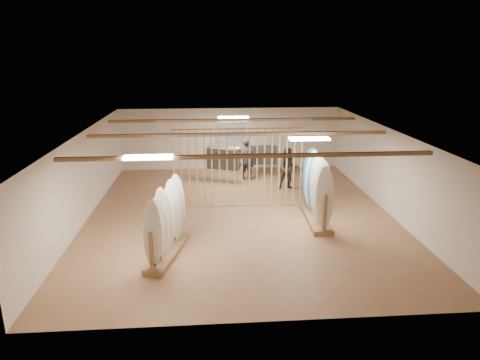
{
  "coord_description": "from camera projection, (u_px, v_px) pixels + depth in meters",
  "views": [
    {
      "loc": [
        -1.02,
        -13.38,
        5.21
      ],
      "look_at": [
        0.0,
        0.0,
        1.2
      ],
      "focal_mm": 32.0,
      "sensor_mm": 36.0,
      "label": 1
    }
  ],
  "objects": [
    {
      "name": "wall_back",
      "position": [
        230.0,
        139.0,
        19.68
      ],
      "size": [
        12.0,
        0.0,
        12.0
      ],
      "primitive_type": "plane",
      "rotation": [
        1.57,
        0.0,
        0.0
      ],
      "color": "silver",
      "rests_on": "ground"
    },
    {
      "name": "clothing_rack_a",
      "position": [
        223.0,
        159.0,
        17.65
      ],
      "size": [
        1.37,
        0.85,
        1.55
      ],
      "rotation": [
        0.0,
        0.0,
        -0.4
      ],
      "color": "silver",
      "rests_on": "floor"
    },
    {
      "name": "wall_front",
      "position": [
        264.0,
        259.0,
        8.22
      ],
      "size": [
        12.0,
        0.0,
        12.0
      ],
      "primitive_type": "plane",
      "rotation": [
        -1.57,
        0.0,
        0.0
      ],
      "color": "silver",
      "rests_on": "ground"
    },
    {
      "name": "wall_right",
      "position": [
        389.0,
        171.0,
        14.32
      ],
      "size": [
        0.0,
        12.0,
        12.0
      ],
      "primitive_type": "plane",
      "rotation": [
        1.57,
        0.0,
        -1.57
      ],
      "color": "silver",
      "rests_on": "ground"
    },
    {
      "name": "poster",
      "position": [
        230.0,
        134.0,
        19.61
      ],
      "size": [
        1.4,
        0.03,
        0.9
      ],
      "primitive_type": "cube",
      "color": "#3575BB",
      "rests_on": "ground"
    },
    {
      "name": "floor",
      "position": [
        240.0,
        214.0,
        14.35
      ],
      "size": [
        12.0,
        12.0,
        0.0
      ],
      "primitive_type": "plane",
      "color": "#A1704E",
      "rests_on": "ground"
    },
    {
      "name": "clothing_rack_b",
      "position": [
        263.0,
        155.0,
        18.66
      ],
      "size": [
        1.3,
        0.39,
        1.4
      ],
      "rotation": [
        0.0,
        0.0,
        -0.05
      ],
      "color": "silver",
      "rests_on": "floor"
    },
    {
      "name": "shopper_b",
      "position": [
        288.0,
        166.0,
        16.77
      ],
      "size": [
        0.95,
        0.76,
        1.88
      ],
      "primitive_type": "imported",
      "rotation": [
        0.0,
        0.0,
        -0.06
      ],
      "color": "#3D332F",
      "rests_on": "floor"
    },
    {
      "name": "ceiling",
      "position": [
        240.0,
        132.0,
        13.55
      ],
      "size": [
        12.0,
        12.0,
        0.0
      ],
      "primitive_type": "plane",
      "rotation": [
        3.14,
        0.0,
        0.0
      ],
      "color": "gray",
      "rests_on": "ground"
    },
    {
      "name": "rack_left",
      "position": [
        167.0,
        232.0,
        11.27
      ],
      "size": [
        1.08,
        2.44,
        1.92
      ],
      "rotation": [
        0.0,
        0.0,
        -0.24
      ],
      "color": "#926842",
      "rests_on": "floor"
    },
    {
      "name": "shopper_a",
      "position": [
        246.0,
        156.0,
        18.02
      ],
      "size": [
        0.89,
        0.77,
        2.04
      ],
      "primitive_type": "imported",
      "rotation": [
        0.0,
        0.0,
        2.71
      ],
      "color": "black",
      "rests_on": "floor"
    },
    {
      "name": "rack_right",
      "position": [
        316.0,
        198.0,
        13.67
      ],
      "size": [
        0.71,
        2.71,
        2.17
      ],
      "rotation": [
        0.0,
        0.0,
        -0.04
      ],
      "color": "#926842",
      "rests_on": "floor"
    },
    {
      "name": "ceiling_slats",
      "position": [
        240.0,
        134.0,
        13.57
      ],
      "size": [
        9.5,
        6.12,
        0.1
      ],
      "primitive_type": "cube",
      "color": "#926842",
      "rests_on": "ground"
    },
    {
      "name": "light_panels",
      "position": [
        240.0,
        134.0,
        13.57
      ],
      "size": [
        1.2,
        0.35,
        0.06
      ],
      "primitive_type": "cube",
      "color": "white",
      "rests_on": "ground"
    },
    {
      "name": "bamboo_partition",
      "position": [
        238.0,
        168.0,
        14.71
      ],
      "size": [
        4.45,
        0.05,
        2.78
      ],
      "color": "tan",
      "rests_on": "ground"
    },
    {
      "name": "wall_left",
      "position": [
        83.0,
        177.0,
        13.58
      ],
      "size": [
        0.0,
        12.0,
        12.0
      ],
      "primitive_type": "plane",
      "rotation": [
        1.57,
        0.0,
        1.57
      ],
      "color": "silver",
      "rests_on": "ground"
    }
  ]
}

